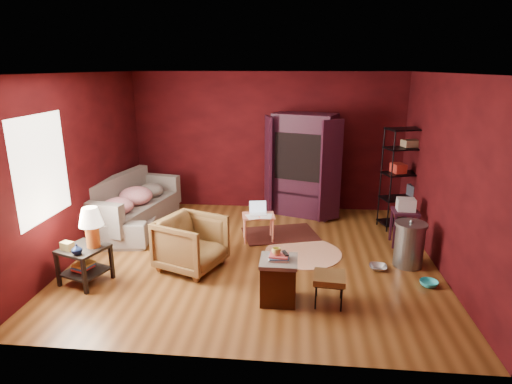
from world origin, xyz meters
TOP-DOWN VIEW (x-y plane):
  - room at (-0.04, -0.01)m, footprint 5.54×5.04m
  - sofa at (-2.34, 1.03)m, footprint 0.91×2.27m
  - armchair at (-0.89, -0.50)m, footprint 1.04×1.07m
  - pet_bowl_steel at (1.86, -0.29)m, footprint 0.27×0.10m
  - pet_bowl_turquoise at (2.47, -0.73)m, footprint 0.25×0.09m
  - vase at (-2.22, -1.28)m, footprint 0.14×0.15m
  - mug at (0.40, -1.30)m, footprint 0.13×0.12m
  - side_table at (-2.18, -1.05)m, footprint 0.70×0.70m
  - sofa_cushions at (-2.39, 1.00)m, footprint 1.25×2.24m
  - hamper at (0.43, -1.30)m, footprint 0.47×0.47m
  - footstool at (1.07, -1.32)m, footprint 0.42×0.42m
  - rug_round at (0.76, 0.18)m, footprint 1.62×1.62m
  - rug_oriental at (0.36, 0.93)m, footprint 1.46×1.18m
  - laptop_desk at (-0.00, 0.65)m, footprint 0.60×0.50m
  - tv_armoire at (0.75, 2.12)m, footprint 1.50×1.16m
  - wire_shelving at (2.65, 1.57)m, footprint 0.98×0.64m
  - small_stand at (2.43, 0.69)m, footprint 0.42×0.42m
  - trash_can at (2.33, -0.11)m, footprint 0.58×0.58m

SIDE VIEW (x-z plane):
  - rug_round at x=0.76m, z-range 0.00..0.01m
  - rug_oriental at x=0.36m, z-range 0.01..0.02m
  - pet_bowl_turquoise at x=2.47m, z-range 0.00..0.25m
  - pet_bowl_steel at x=1.86m, z-range 0.00..0.26m
  - hamper at x=0.43m, z-range -0.03..0.63m
  - trash_can at x=2.33m, z-range -0.02..0.71m
  - footstool at x=1.07m, z-range 0.15..0.55m
  - laptop_desk at x=0.00m, z-range 0.08..0.75m
  - armchair at x=-0.89m, z-range 0.00..0.86m
  - sofa at x=-2.34m, z-range 0.00..0.86m
  - sofa_cushions at x=-2.39m, z-range -0.01..0.88m
  - vase at x=-2.22m, z-range 0.52..0.66m
  - small_stand at x=2.43m, z-range 0.20..1.01m
  - side_table at x=-2.18m, z-range 0.11..1.19m
  - mug at x=0.40m, z-range 0.64..0.75m
  - wire_shelving at x=2.65m, z-range 0.09..1.94m
  - tv_armoire at x=0.75m, z-range 0.04..2.07m
  - room at x=-0.04m, z-range -0.02..2.82m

